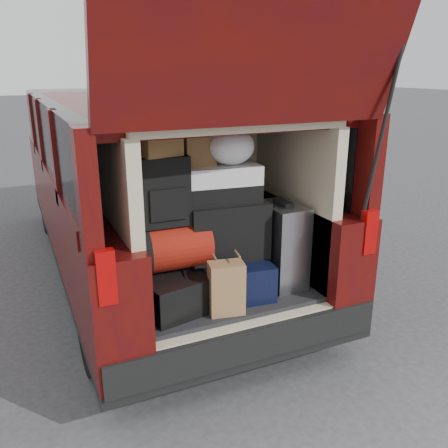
% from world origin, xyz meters
% --- Properties ---
extents(ground, '(80.00, 80.00, 0.00)m').
position_xyz_m(ground, '(0.00, 0.00, 0.00)').
color(ground, '#323234').
rests_on(ground, ground).
extents(minivan, '(1.90, 5.35, 2.77)m').
position_xyz_m(minivan, '(0.00, 1.86, 0.91)').
color(minivan, black).
rests_on(minivan, ground).
extents(load_floor, '(1.24, 1.05, 0.55)m').
position_xyz_m(load_floor, '(0.00, 0.28, 0.28)').
color(load_floor, black).
rests_on(load_floor, ground).
extents(black_hardshell, '(0.54, 0.67, 0.24)m').
position_xyz_m(black_hardshell, '(-0.39, 0.13, 0.67)').
color(black_hardshell, black).
rests_on(black_hardshell, load_floor).
extents(navy_hardshell, '(0.53, 0.62, 0.25)m').
position_xyz_m(navy_hardshell, '(0.07, 0.14, 0.67)').
color(navy_hardshell, black).
rests_on(navy_hardshell, load_floor).
extents(silver_roller, '(0.25, 0.40, 0.59)m').
position_xyz_m(silver_roller, '(0.46, 0.10, 0.85)').
color(silver_roller, silver).
rests_on(silver_roller, load_floor).
extents(kraft_bag, '(0.24, 0.18, 0.34)m').
position_xyz_m(kraft_bag, '(-0.09, -0.15, 0.72)').
color(kraft_bag, '#A06F48').
rests_on(kraft_bag, load_floor).
extents(red_duffel, '(0.49, 0.33, 0.31)m').
position_xyz_m(red_duffel, '(-0.34, 0.14, 0.94)').
color(red_duffel, maroon).
rests_on(red_duffel, black_hardshell).
extents(black_soft_case, '(0.57, 0.37, 0.39)m').
position_xyz_m(black_soft_case, '(0.05, 0.18, 1.00)').
color(black_soft_case, black).
rests_on(black_soft_case, navy_hardshell).
extents(backpack, '(0.31, 0.20, 0.44)m').
position_xyz_m(backpack, '(-0.38, 0.16, 1.32)').
color(backpack, black).
rests_on(backpack, red_duffel).
extents(twotone_duffel, '(0.59, 0.35, 0.25)m').
position_xyz_m(twotone_duffel, '(-0.00, 0.20, 1.32)').
color(twotone_duffel, silver).
rests_on(twotone_duffel, black_soft_case).
extents(grocery_sack_lower, '(0.27, 0.23, 0.22)m').
position_xyz_m(grocery_sack_lower, '(-0.39, 0.17, 1.65)').
color(grocery_sack_lower, brown).
rests_on(grocery_sack_lower, backpack).
extents(grocery_sack_upper, '(0.21, 0.18, 0.21)m').
position_xyz_m(grocery_sack_upper, '(-0.12, 0.24, 1.55)').
color(grocery_sack_upper, brown).
rests_on(grocery_sack_upper, twotone_duffel).
extents(plastic_bag_center, '(0.36, 0.34, 0.25)m').
position_xyz_m(plastic_bag_center, '(0.09, 0.17, 1.56)').
color(plastic_bag_center, white).
rests_on(plastic_bag_center, twotone_duffel).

